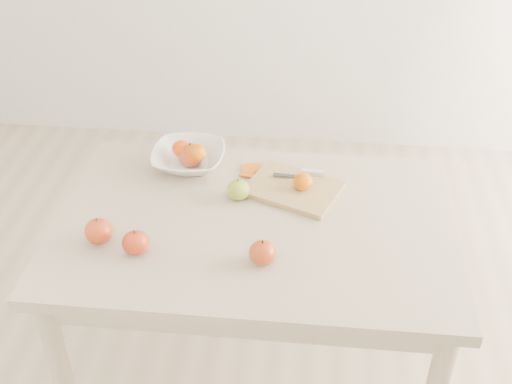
# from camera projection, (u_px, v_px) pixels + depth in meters

# --- Properties ---
(ground) EXTENTS (3.50, 3.50, 0.00)m
(ground) POSITION_uv_depth(u_px,v_px,m) (255.00, 381.00, 2.36)
(ground) COLOR #C6B293
(ground) RESTS_ON ground
(table) EXTENTS (1.20, 0.80, 0.75)m
(table) POSITION_uv_depth(u_px,v_px,m) (254.00, 246.00, 1.98)
(table) COLOR #C1AF92
(table) RESTS_ON ground
(cutting_board) EXTENTS (0.34, 0.30, 0.02)m
(cutting_board) POSITION_uv_depth(u_px,v_px,m) (293.00, 189.00, 2.04)
(cutting_board) COLOR tan
(cutting_board) RESTS_ON table
(board_tangerine) EXTENTS (0.06, 0.06, 0.05)m
(board_tangerine) POSITION_uv_depth(u_px,v_px,m) (303.00, 182.00, 2.01)
(board_tangerine) COLOR #D86307
(board_tangerine) RESTS_ON cutting_board
(fruit_bowl) EXTENTS (0.24, 0.24, 0.06)m
(fruit_bowl) POSITION_uv_depth(u_px,v_px,m) (189.00, 158.00, 2.15)
(fruit_bowl) COLOR white
(fruit_bowl) RESTS_ON table
(bowl_tangerine_near) EXTENTS (0.06, 0.06, 0.06)m
(bowl_tangerine_near) POSITION_uv_depth(u_px,v_px,m) (181.00, 148.00, 2.15)
(bowl_tangerine_near) COLOR #E33D08
(bowl_tangerine_near) RESTS_ON fruit_bowl
(bowl_tangerine_far) EXTENTS (0.07, 0.07, 0.06)m
(bowl_tangerine_far) POSITION_uv_depth(u_px,v_px,m) (196.00, 153.00, 2.12)
(bowl_tangerine_far) COLOR #DD6307
(bowl_tangerine_far) RESTS_ON fruit_bowl
(orange_peel_a) EXTENTS (0.07, 0.06, 0.01)m
(orange_peel_a) POSITION_uv_depth(u_px,v_px,m) (251.00, 169.00, 2.15)
(orange_peel_a) COLOR orange
(orange_peel_a) RESTS_ON table
(orange_peel_b) EXTENTS (0.05, 0.04, 0.01)m
(orange_peel_b) POSITION_uv_depth(u_px,v_px,m) (247.00, 175.00, 2.12)
(orange_peel_b) COLOR #C3540D
(orange_peel_b) RESTS_ON table
(paring_knife) EXTENTS (0.17, 0.05, 0.01)m
(paring_knife) POSITION_uv_depth(u_px,v_px,m) (309.00, 173.00, 2.09)
(paring_knife) COLOR white
(paring_knife) RESTS_ON cutting_board
(apple_green) EXTENTS (0.07, 0.07, 0.07)m
(apple_green) POSITION_uv_depth(u_px,v_px,m) (238.00, 190.00, 2.00)
(apple_green) COLOR #6B9216
(apple_green) RESTS_ON table
(apple_red_a) EXTENTS (0.09, 0.09, 0.08)m
(apple_red_a) POSITION_uv_depth(u_px,v_px,m) (191.00, 155.00, 2.15)
(apple_red_a) COLOR maroon
(apple_red_a) RESTS_ON table
(apple_red_c) EXTENTS (0.08, 0.08, 0.07)m
(apple_red_c) POSITION_uv_depth(u_px,v_px,m) (263.00, 253.00, 1.75)
(apple_red_c) COLOR maroon
(apple_red_c) RESTS_ON table
(apple_red_b) EXTENTS (0.08, 0.08, 0.07)m
(apple_red_b) POSITION_uv_depth(u_px,v_px,m) (99.00, 231.00, 1.83)
(apple_red_b) COLOR maroon
(apple_red_b) RESTS_ON table
(apple_red_d) EXTENTS (0.08, 0.08, 0.07)m
(apple_red_d) POSITION_uv_depth(u_px,v_px,m) (136.00, 243.00, 1.79)
(apple_red_d) COLOR #A42210
(apple_red_d) RESTS_ON table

